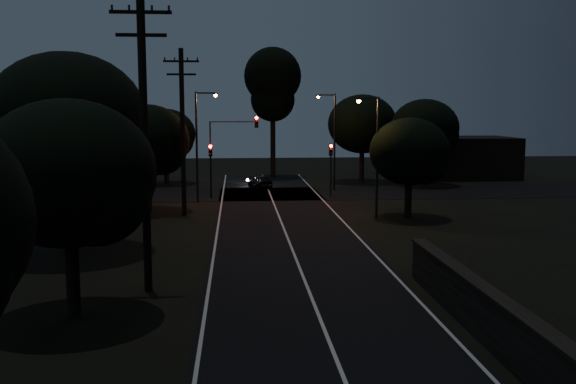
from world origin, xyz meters
TOP-DOWN VIEW (x-y plane):
  - road_surface at (0.00, 31.12)m, footprint 60.00×70.00m
  - utility_pole_mid at (-6.00, 15.00)m, footprint 2.20×0.30m
  - utility_pole_far at (-6.00, 32.00)m, footprint 2.20×0.30m
  - tree_left_b at (-7.80, 11.89)m, footprint 5.60×5.60m
  - tree_left_c at (-10.24, 21.85)m, footprint 7.46×7.46m
  - tree_left_d at (-8.30, 33.89)m, footprint 5.59×5.59m
  - tree_far_nw at (-8.81, 49.89)m, footprint 5.37×5.37m
  - tree_far_w at (-13.78, 45.87)m, footprint 6.22×6.22m
  - tree_far_ne at (9.23, 49.87)m, footprint 6.40×6.40m
  - tree_far_e at (14.21, 46.88)m, footprint 6.03×6.03m
  - tree_right_a at (8.17, 29.90)m, footprint 4.92×4.92m
  - tall_pine at (1.00, 55.00)m, footprint 5.63×5.63m
  - building_left at (-20.00, 52.00)m, footprint 10.00×8.00m
  - building_right at (20.00, 53.00)m, footprint 9.00×7.00m
  - signal_left at (-4.60, 39.99)m, footprint 0.28×0.35m
  - signal_right at (4.60, 39.99)m, footprint 0.28×0.35m
  - signal_mast at (-2.91, 39.99)m, footprint 3.70×0.35m
  - streetlight_a at (-5.31, 38.00)m, footprint 1.66×0.26m
  - streetlight_b at (5.31, 44.00)m, footprint 1.66×0.26m
  - streetlight_c at (5.83, 30.00)m, footprint 1.46×0.26m
  - car at (-0.64, 46.00)m, footprint 2.26×3.52m

SIDE VIEW (x-z plane):
  - road_surface at x=0.00m, z-range 0.00..0.03m
  - car at x=-0.64m, z-range 0.00..1.12m
  - building_right at x=20.00m, z-range 0.00..4.00m
  - building_left at x=-20.00m, z-range 0.00..4.40m
  - signal_left at x=-4.60m, z-range 0.79..4.89m
  - signal_right at x=4.60m, z-range 0.79..4.89m
  - tree_right_a at x=8.17m, z-range 0.93..7.18m
  - signal_mast at x=-2.91m, z-range 1.21..7.46m
  - streetlight_c at x=5.83m, z-range 0.60..8.10m
  - tree_far_nw at x=-8.81m, z-range 1.00..7.80m
  - tree_left_d at x=-8.30m, z-range 1.05..8.14m
  - tree_left_b at x=-7.80m, z-range 1.06..8.18m
  - streetlight_a at x=-5.31m, z-range 0.64..8.64m
  - streetlight_b at x=5.31m, z-range 0.64..8.64m
  - tree_far_e at x=14.21m, z-range 1.13..8.78m
  - tree_far_w at x=-13.78m, z-range 1.19..9.13m
  - tree_far_ne at x=9.23m, z-range 1.19..9.29m
  - utility_pole_far at x=-6.00m, z-range 0.23..10.73m
  - utility_pole_mid at x=-6.00m, z-range 0.24..11.24m
  - tree_left_c at x=-10.24m, z-range 1.38..10.80m
  - tall_pine at x=1.00m, z-range 2.82..15.61m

